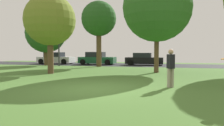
{
  "coord_description": "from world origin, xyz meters",
  "views": [
    {
      "loc": [
        2.89,
        -8.23,
        1.53
      ],
      "look_at": [
        0.0,
        2.77,
        0.92
      ],
      "focal_mm": 34.4,
      "sensor_mm": 36.0,
      "label": 1
    }
  ],
  "objects_px": {
    "oak_tree_left": "(157,8)",
    "birch_tree_lone": "(99,19)",
    "parked_car_black": "(144,59)",
    "maple_tree_far": "(50,20)",
    "parked_car_green": "(97,59)",
    "person_thrower": "(171,66)",
    "street_lamp_post": "(59,45)",
    "parked_car_white": "(56,58)",
    "oak_tree_right": "(46,33)"
  },
  "relations": [
    {
      "from": "maple_tree_far",
      "to": "birch_tree_lone",
      "type": "bearing_deg",
      "value": 81.83
    },
    {
      "from": "oak_tree_right",
      "to": "street_lamp_post",
      "type": "bearing_deg",
      "value": -18.09
    },
    {
      "from": "oak_tree_left",
      "to": "street_lamp_post",
      "type": "xyz_separation_m",
      "value": [
        -10.32,
        4.57,
        -2.42
      ]
    },
    {
      "from": "parked_car_black",
      "to": "parked_car_green",
      "type": "bearing_deg",
      "value": -177.17
    },
    {
      "from": "person_thrower",
      "to": "oak_tree_left",
      "type": "bearing_deg",
      "value": 159.53
    },
    {
      "from": "oak_tree_right",
      "to": "person_thrower",
      "type": "distance_m",
      "value": 17.76
    },
    {
      "from": "parked_car_green",
      "to": "maple_tree_far",
      "type": "bearing_deg",
      "value": -88.51
    },
    {
      "from": "parked_car_black",
      "to": "street_lamp_post",
      "type": "distance_m",
      "value": 9.48
    },
    {
      "from": "parked_car_green",
      "to": "parked_car_black",
      "type": "distance_m",
      "value": 5.52
    },
    {
      "from": "person_thrower",
      "to": "parked_car_black",
      "type": "relative_size",
      "value": 0.39
    },
    {
      "from": "maple_tree_far",
      "to": "oak_tree_left",
      "type": "relative_size",
      "value": 0.76
    },
    {
      "from": "oak_tree_left",
      "to": "parked_car_black",
      "type": "bearing_deg",
      "value": 102.16
    },
    {
      "from": "maple_tree_far",
      "to": "birch_tree_lone",
      "type": "distance_m",
      "value": 7.59
    },
    {
      "from": "oak_tree_right",
      "to": "street_lamp_post",
      "type": "distance_m",
      "value": 2.39
    },
    {
      "from": "birch_tree_lone",
      "to": "oak_tree_left",
      "type": "bearing_deg",
      "value": -38.83
    },
    {
      "from": "person_thrower",
      "to": "parked_car_green",
      "type": "distance_m",
      "value": 16.75
    },
    {
      "from": "maple_tree_far",
      "to": "oak_tree_left",
      "type": "distance_m",
      "value": 7.58
    },
    {
      "from": "birch_tree_lone",
      "to": "parked_car_black",
      "type": "bearing_deg",
      "value": 40.87
    },
    {
      "from": "parked_car_black",
      "to": "maple_tree_far",
      "type": "bearing_deg",
      "value": -115.36
    },
    {
      "from": "person_thrower",
      "to": "parked_car_white",
      "type": "bearing_deg",
      "value": -165.7
    },
    {
      "from": "birch_tree_lone",
      "to": "street_lamp_post",
      "type": "distance_m",
      "value": 5.03
    },
    {
      "from": "birch_tree_lone",
      "to": "oak_tree_right",
      "type": "bearing_deg",
      "value": 176.48
    },
    {
      "from": "parked_car_white",
      "to": "street_lamp_post",
      "type": "distance_m",
      "value": 4.76
    },
    {
      "from": "birch_tree_lone",
      "to": "person_thrower",
      "type": "xyz_separation_m",
      "value": [
        6.91,
        -11.24,
        -3.87
      ]
    },
    {
      "from": "maple_tree_far",
      "to": "oak_tree_right",
      "type": "relative_size",
      "value": 0.94
    },
    {
      "from": "maple_tree_far",
      "to": "parked_car_green",
      "type": "relative_size",
      "value": 1.27
    },
    {
      "from": "person_thrower",
      "to": "parked_car_black",
      "type": "xyz_separation_m",
      "value": [
        -2.75,
        14.84,
        -0.26
      ]
    },
    {
      "from": "maple_tree_far",
      "to": "parked_car_green",
      "type": "distance_m",
      "value": 11.17
    },
    {
      "from": "maple_tree_far",
      "to": "person_thrower",
      "type": "relative_size",
      "value": 3.34
    },
    {
      "from": "parked_car_black",
      "to": "parked_car_white",
      "type": "bearing_deg",
      "value": -179.42
    },
    {
      "from": "oak_tree_right",
      "to": "street_lamp_post",
      "type": "xyz_separation_m",
      "value": [
        1.89,
        -0.62,
        -1.33
      ]
    },
    {
      "from": "birch_tree_lone",
      "to": "oak_tree_right",
      "type": "height_order",
      "value": "birch_tree_lone"
    },
    {
      "from": "oak_tree_left",
      "to": "parked_car_black",
      "type": "relative_size",
      "value": 1.73
    },
    {
      "from": "oak_tree_right",
      "to": "parked_car_green",
      "type": "relative_size",
      "value": 1.36
    },
    {
      "from": "oak_tree_left",
      "to": "parked_car_white",
      "type": "bearing_deg",
      "value": 147.09
    },
    {
      "from": "oak_tree_left",
      "to": "street_lamp_post",
      "type": "bearing_deg",
      "value": 156.11
    },
    {
      "from": "birch_tree_lone",
      "to": "parked_car_green",
      "type": "distance_m",
      "value": 5.45
    },
    {
      "from": "parked_car_white",
      "to": "birch_tree_lone",
      "type": "bearing_deg",
      "value": -27.0
    },
    {
      "from": "parked_car_white",
      "to": "street_lamp_post",
      "type": "xyz_separation_m",
      "value": [
        2.5,
        -3.72,
        1.6
      ]
    },
    {
      "from": "birch_tree_lone",
      "to": "parked_car_white",
      "type": "distance_m",
      "value": 8.72
    },
    {
      "from": "birch_tree_lone",
      "to": "parked_car_white",
      "type": "xyz_separation_m",
      "value": [
        -6.85,
        3.49,
        -4.11
      ]
    },
    {
      "from": "maple_tree_far",
      "to": "street_lamp_post",
      "type": "relative_size",
      "value": 1.21
    },
    {
      "from": "parked_car_white",
      "to": "person_thrower",
      "type": "bearing_deg",
      "value": -46.95
    },
    {
      "from": "maple_tree_far",
      "to": "street_lamp_post",
      "type": "xyz_separation_m",
      "value": [
        -3.28,
        7.2,
        -1.42
      ]
    },
    {
      "from": "oak_tree_left",
      "to": "oak_tree_right",
      "type": "distance_m",
      "value": 13.32
    },
    {
      "from": "person_thrower",
      "to": "street_lamp_post",
      "type": "height_order",
      "value": "street_lamp_post"
    },
    {
      "from": "oak_tree_left",
      "to": "parked_car_green",
      "type": "relative_size",
      "value": 1.67
    },
    {
      "from": "oak_tree_left",
      "to": "birch_tree_lone",
      "type": "height_order",
      "value": "oak_tree_left"
    },
    {
      "from": "oak_tree_left",
      "to": "parked_car_green",
      "type": "height_order",
      "value": "oak_tree_left"
    },
    {
      "from": "parked_car_green",
      "to": "person_thrower",
      "type": "bearing_deg",
      "value": -60.46
    }
  ]
}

